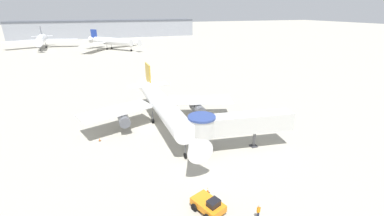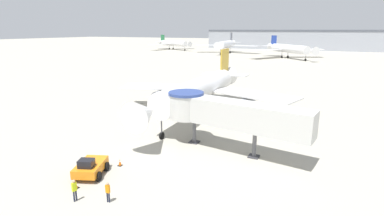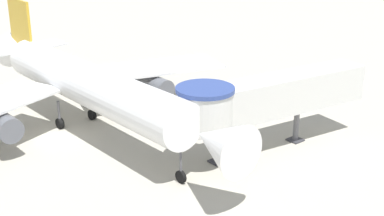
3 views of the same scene
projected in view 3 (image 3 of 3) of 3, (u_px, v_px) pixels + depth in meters
The scene contains 3 objects.
ground_plane at pixel (56, 138), 43.23m from camera, with size 800.00×800.00×0.00m, color #A8A393.
main_airplane at pixel (86, 85), 43.17m from camera, with size 29.88×32.09×9.53m.
jet_bridge at pixel (261, 98), 39.41m from camera, with size 16.46×5.38×5.96m.
Camera 3 is at (-16.85, -37.58, 17.32)m, focal length 50.00 mm.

